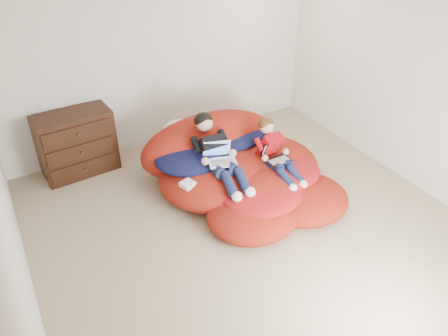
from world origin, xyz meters
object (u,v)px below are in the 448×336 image
beanbag_pile (239,169)px  older_boy (216,150)px  laptop_white (220,156)px  dresser (77,143)px  younger_boy (275,150)px  laptop_black (276,155)px

beanbag_pile → older_boy: 0.53m
beanbag_pile → laptop_white: beanbag_pile is taller
dresser → beanbag_pile: size_ratio=0.44×
older_boy → laptop_white: older_boy is taller
younger_boy → older_boy: bearing=158.0°
dresser → younger_boy: bearing=-37.9°
beanbag_pile → dresser: bearing=141.6°
older_boy → laptop_black: size_ratio=3.72×
older_boy → laptop_black: (0.72, -0.32, -0.12)m
laptop_black → dresser: bearing=141.6°
younger_boy → dresser: bearing=142.1°
older_boy → younger_boy: size_ratio=1.33×
older_boy → beanbag_pile: bearing=-3.6°
older_boy → laptop_white: (0.00, -0.11, -0.04)m
laptop_black → younger_boy: bearing=90.0°
beanbag_pile → laptop_black: 0.56m
younger_boy → laptop_white: size_ratio=2.26×
laptop_black → laptop_white: bearing=163.7°
older_boy → younger_boy: 0.78m
dresser → younger_boy: younger_boy is taller
laptop_white → younger_boy: bearing=-14.0°
beanbag_pile → laptop_white: 0.51m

